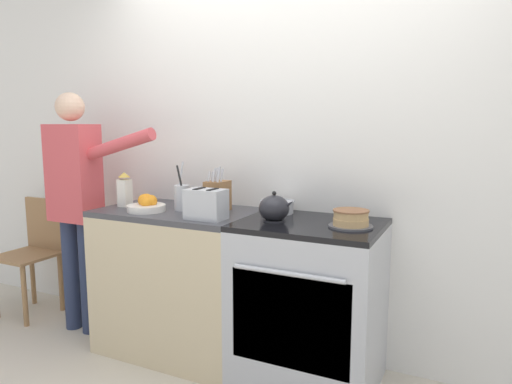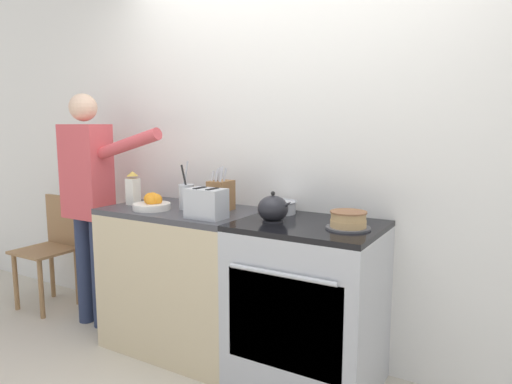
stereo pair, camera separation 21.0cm
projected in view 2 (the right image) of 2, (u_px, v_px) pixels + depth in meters
wall_back at (295, 148)px, 2.79m from camera, size 8.00×0.04×2.60m
counter_cabinet at (184, 278)px, 2.95m from camera, size 0.97×0.61×0.92m
stove_range at (307, 305)px, 2.51m from camera, size 0.77×0.64×0.92m
layer_cake at (348, 221)px, 2.30m from camera, size 0.23×0.23×0.09m
tea_kettle at (273, 209)px, 2.48m from camera, size 0.21×0.17×0.17m
mixing_bowl at (279, 207)px, 2.71m from camera, size 0.21×0.21×0.08m
knife_block at (221, 195)px, 2.81m from camera, size 0.12×0.15×0.28m
utensil_crock at (186, 196)px, 2.85m from camera, size 0.10×0.10×0.30m
fruit_bowl at (152, 203)px, 2.85m from camera, size 0.23×0.23×0.10m
toaster at (206, 203)px, 2.56m from camera, size 0.23×0.14×0.17m
milk_carton at (133, 189)px, 3.01m from camera, size 0.07×0.07×0.22m
person_baker at (88, 190)px, 3.20m from camera, size 0.93×0.20×1.65m
dining_chair at (54, 243)px, 3.65m from camera, size 0.40×0.40×0.87m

